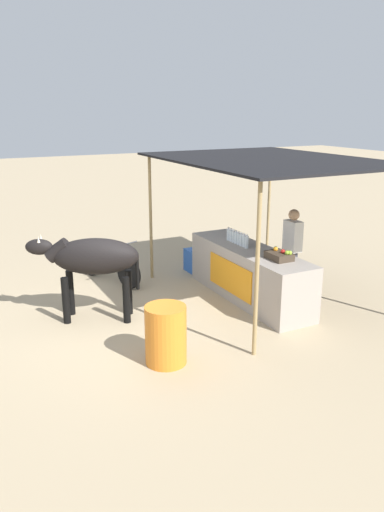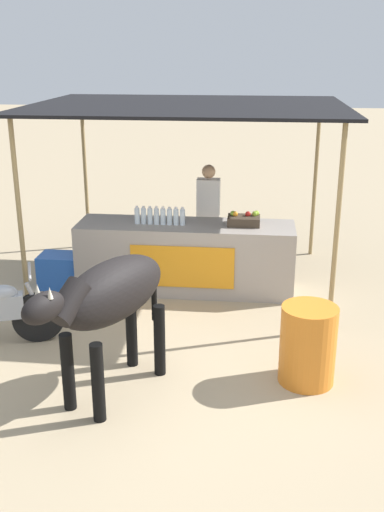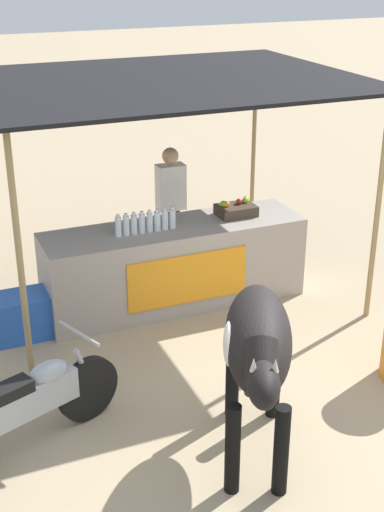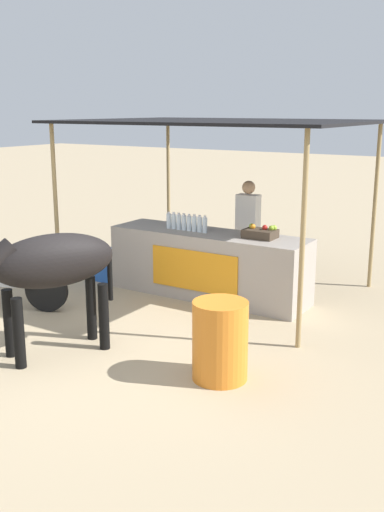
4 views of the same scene
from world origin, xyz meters
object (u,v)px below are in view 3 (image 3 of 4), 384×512
at_px(cow, 257,347).
at_px(vendor_behind_counter, 171,211).
at_px(fruit_crate, 236,209).
at_px(cooler_box, 22,316).
at_px(stall_counter, 174,265).
at_px(motorcycle_parked, 30,404).

bearing_deg(cow, vendor_behind_counter, 79.53).
relative_size(fruit_crate, cow, 0.24).
xyz_separation_m(cooler_box, cow, (1.38, -2.69, 0.79)).
xyz_separation_m(stall_counter, motorcycle_parked, (-2.05, -1.99, -0.05)).
height_order(fruit_crate, vendor_behind_counter, vendor_behind_counter).
height_order(fruit_crate, motorcycle_parked, fruit_crate).
relative_size(stall_counter, vendor_behind_counter, 1.82).
bearing_deg(cow, fruit_crate, 67.18).
bearing_deg(cooler_box, fruit_crate, 3.45).
bearing_deg(stall_counter, fruit_crate, 4.18).
relative_size(stall_counter, cooler_box, 5.00).
height_order(stall_counter, cow, cow).
relative_size(cooler_box, motorcycle_parked, 0.35).
bearing_deg(vendor_behind_counter, cow, -100.47).
height_order(stall_counter, fruit_crate, fruit_crate).
relative_size(vendor_behind_counter, cow, 0.92).
bearing_deg(cooler_box, vendor_behind_counter, 22.66).
bearing_deg(stall_counter, motorcycle_parked, -135.88).
bearing_deg(cooler_box, stall_counter, 3.12).
relative_size(fruit_crate, cooler_box, 0.73).
relative_size(cow, motorcycle_parked, 1.05).
height_order(stall_counter, vendor_behind_counter, vendor_behind_counter).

